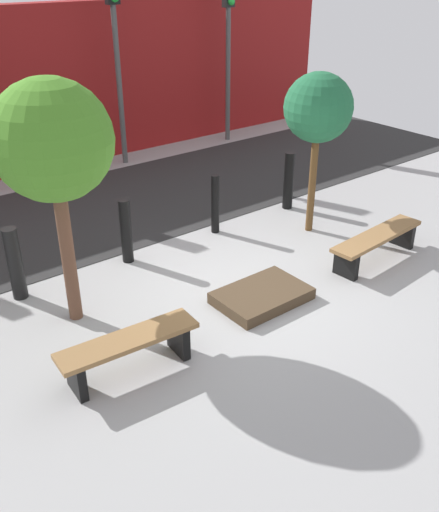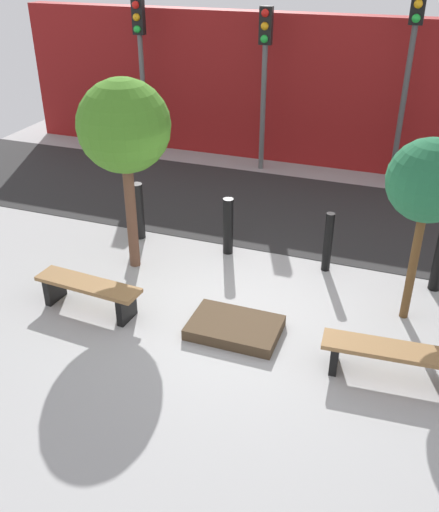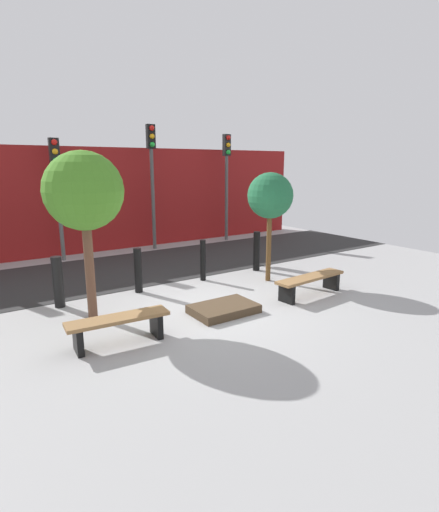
% 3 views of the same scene
% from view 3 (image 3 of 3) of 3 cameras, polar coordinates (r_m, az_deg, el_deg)
% --- Properties ---
extents(ground_plane, '(18.00, 18.00, 0.00)m').
position_cam_3_polar(ground_plane, '(8.29, -0.80, -7.38)').
color(ground_plane, '#9C9C9C').
extents(road_strip, '(18.00, 3.74, 0.01)m').
position_cam_3_polar(road_strip, '(11.65, -11.53, -1.61)').
color(road_strip, '#292929').
rests_on(road_strip, ground).
extents(building_facade, '(16.20, 0.50, 3.44)m').
position_cam_3_polar(building_facade, '(14.20, -16.63, 7.72)').
color(building_facade, maroon).
rests_on(building_facade, ground).
extents(bench_left, '(1.68, 0.52, 0.47)m').
position_cam_3_polar(bench_left, '(6.79, -14.22, -9.49)').
color(bench_left, black).
rests_on(bench_left, ground).
extents(bench_right, '(1.92, 0.53, 0.45)m').
position_cam_3_polar(bench_right, '(9.16, 12.86, -3.55)').
color(bench_right, black).
rests_on(bench_right, ground).
extents(planter_bed, '(1.27, 0.85, 0.16)m').
position_cam_3_polar(planter_bed, '(7.99, 0.60, -7.56)').
color(planter_bed, '#473624').
rests_on(planter_bed, ground).
extents(tree_behind_left_bench, '(1.44, 1.44, 3.13)m').
position_cam_3_polar(tree_behind_left_bench, '(7.68, -18.81, 8.59)').
color(tree_behind_left_bench, brown).
rests_on(tree_behind_left_bench, ground).
extents(tree_behind_right_bench, '(1.12, 1.12, 2.70)m').
position_cam_3_polar(tree_behind_right_bench, '(9.86, 7.25, 8.42)').
color(tree_behind_right_bench, brown).
rests_on(tree_behind_right_bench, ground).
extents(bollard_far_left, '(0.21, 0.21, 1.07)m').
position_cam_3_polar(bollard_far_left, '(8.82, -22.07, -3.47)').
color(bollard_far_left, black).
rests_on(bollard_far_left, ground).
extents(bollard_left, '(0.18, 0.18, 1.04)m').
position_cam_3_polar(bollard_left, '(9.31, -11.56, -2.03)').
color(bollard_left, black).
rests_on(bollard_left, ground).
extents(bollard_center, '(0.14, 0.14, 1.04)m').
position_cam_3_polar(bollard_center, '(10.07, -2.39, -0.61)').
color(bollard_center, black).
rests_on(bollard_center, ground).
extents(bollard_right, '(0.19, 0.19, 1.09)m').
position_cam_3_polar(bollard_right, '(11.06, 5.32, 0.70)').
color(bollard_right, black).
rests_on(bollard_right, ground).
extents(traffic_light_mid_west, '(0.28, 0.27, 3.64)m').
position_cam_3_polar(traffic_light_mid_west, '(12.91, -22.24, 10.37)').
color(traffic_light_mid_west, '#595959').
rests_on(traffic_light_mid_west, ground).
extents(traffic_light_mid_east, '(0.28, 0.27, 4.17)m').
position_cam_3_polar(traffic_light_mid_east, '(13.88, -9.63, 12.66)').
color(traffic_light_mid_east, '#4A4A4A').
rests_on(traffic_light_mid_east, ground).
extents(traffic_light_east, '(0.28, 0.27, 3.98)m').
position_cam_3_polar(traffic_light_east, '(15.42, 1.05, 12.39)').
color(traffic_light_east, '#4B4B4B').
rests_on(traffic_light_east, ground).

